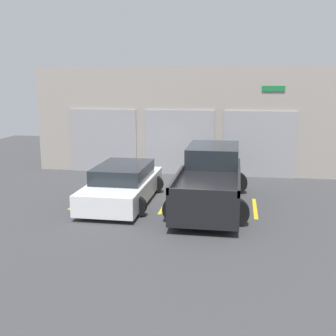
# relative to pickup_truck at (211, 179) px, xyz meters

# --- Properties ---
(ground_plane) EXTENTS (28.00, 28.00, 0.00)m
(ground_plane) POSITION_rel_pickup_truck_xyz_m (-1.43, 1.25, -0.82)
(ground_plane) COLOR #3D3D3F
(shophouse_building) EXTENTS (13.09, 0.68, 4.53)m
(shophouse_building) POSITION_rel_pickup_truck_xyz_m (-1.44, 4.53, 1.40)
(shophouse_building) COLOR #9E9389
(shophouse_building) RESTS_ON ground
(pickup_truck) EXTENTS (2.43, 5.60, 1.75)m
(pickup_truck) POSITION_rel_pickup_truck_xyz_m (0.00, 0.00, 0.00)
(pickup_truck) COLOR black
(pickup_truck) RESTS_ON ground
(sedan_white) EXTENTS (2.21, 4.48, 1.24)m
(sedan_white) POSITION_rel_pickup_truck_xyz_m (-2.87, -0.31, -0.23)
(sedan_white) COLOR white
(sedan_white) RESTS_ON ground
(parking_stripe_far_left) EXTENTS (0.12, 2.20, 0.01)m
(parking_stripe_far_left) POSITION_rel_pickup_truck_xyz_m (-4.30, -0.34, -0.81)
(parking_stripe_far_left) COLOR gold
(parking_stripe_far_left) RESTS_ON ground
(parking_stripe_left) EXTENTS (0.12, 2.20, 0.01)m
(parking_stripe_left) POSITION_rel_pickup_truck_xyz_m (-1.43, -0.34, -0.81)
(parking_stripe_left) COLOR gold
(parking_stripe_left) RESTS_ON ground
(parking_stripe_centre) EXTENTS (0.12, 2.20, 0.01)m
(parking_stripe_centre) POSITION_rel_pickup_truck_xyz_m (1.43, -0.34, -0.81)
(parking_stripe_centre) COLOR gold
(parking_stripe_centre) RESTS_ON ground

